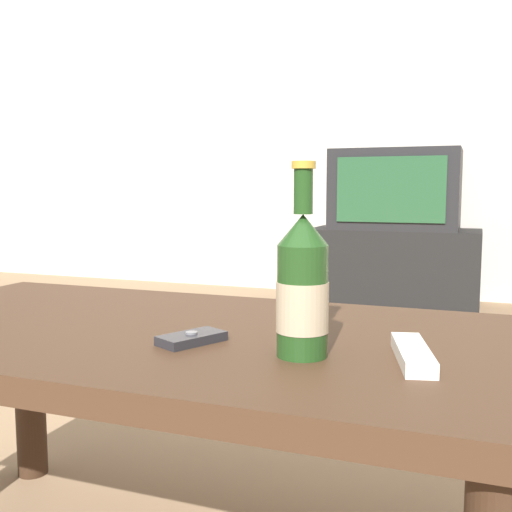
{
  "coord_description": "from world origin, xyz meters",
  "views": [
    {
      "loc": [
        0.48,
        -0.87,
        0.69
      ],
      "look_at": [
        0.08,
        0.21,
        0.56
      ],
      "focal_mm": 42.0,
      "sensor_mm": 36.0,
      "label": 1
    }
  ],
  "objects_px": {
    "television": "(396,189)",
    "tv_stand": "(394,267)",
    "cell_phone": "(192,338)",
    "beer_bottle": "(302,288)",
    "remote_control": "(413,354)"
  },
  "relations": [
    {
      "from": "television",
      "to": "tv_stand",
      "type": "bearing_deg",
      "value": 90.0
    },
    {
      "from": "tv_stand",
      "to": "cell_phone",
      "type": "relative_size",
      "value": 8.68
    },
    {
      "from": "beer_bottle",
      "to": "cell_phone",
      "type": "height_order",
      "value": "beer_bottle"
    },
    {
      "from": "cell_phone",
      "to": "remote_control",
      "type": "height_order",
      "value": "remote_control"
    },
    {
      "from": "tv_stand",
      "to": "remote_control",
      "type": "bearing_deg",
      "value": -82.02
    },
    {
      "from": "television",
      "to": "remote_control",
      "type": "height_order",
      "value": "television"
    },
    {
      "from": "tv_stand",
      "to": "cell_phone",
      "type": "distance_m",
      "value": 2.82
    },
    {
      "from": "tv_stand",
      "to": "remote_control",
      "type": "height_order",
      "value": "remote_control"
    },
    {
      "from": "tv_stand",
      "to": "beer_bottle",
      "type": "height_order",
      "value": "beer_bottle"
    },
    {
      "from": "television",
      "to": "beer_bottle",
      "type": "bearing_deg",
      "value": -85.02
    },
    {
      "from": "television",
      "to": "remote_control",
      "type": "bearing_deg",
      "value": -82.01
    },
    {
      "from": "beer_bottle",
      "to": "cell_phone",
      "type": "xyz_separation_m",
      "value": [
        -0.17,
        0.01,
        -0.09
      ]
    },
    {
      "from": "tv_stand",
      "to": "television",
      "type": "height_order",
      "value": "television"
    },
    {
      "from": "tv_stand",
      "to": "remote_control",
      "type": "relative_size",
      "value": 5.88
    },
    {
      "from": "television",
      "to": "cell_phone",
      "type": "distance_m",
      "value": 2.81
    }
  ]
}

